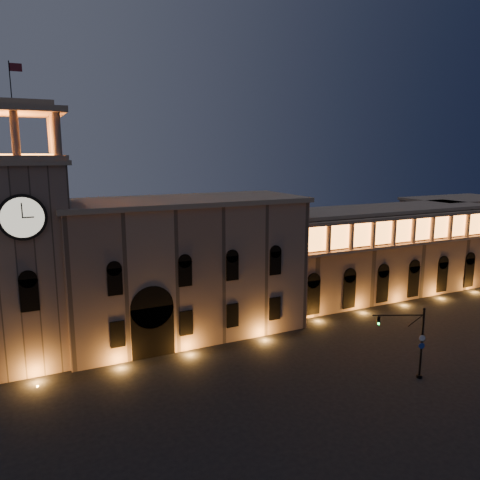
{
  "coord_description": "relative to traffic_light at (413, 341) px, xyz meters",
  "views": [
    {
      "loc": [
        -20.95,
        -33.94,
        23.27
      ],
      "look_at": [
        3.07,
        16.0,
        12.87
      ],
      "focal_mm": 35.0,
      "sensor_mm": 36.0,
      "label": 1
    }
  ],
  "objects": [
    {
      "name": "traffic_light",
      "position": [
        0.0,
        0.0,
        0.0
      ],
      "size": [
        5.16,
        2.56,
        7.69
      ],
      "rotation": [
        0.0,
        0.0,
        -0.43
      ],
      "color": "black",
      "rests_on": "ground"
    },
    {
      "name": "ground",
      "position": [
        -14.9,
        0.65,
        -4.04
      ],
      "size": [
        160.0,
        160.0,
        0.0
      ],
      "primitive_type": "plane",
      "color": "black",
      "rests_on": "ground"
    },
    {
      "name": "colonnade_wing",
      "position": [
        17.1,
        24.57,
        3.29
      ],
      "size": [
        40.6,
        11.5,
        14.5
      ],
      "color": "#876956",
      "rests_on": "ground"
    },
    {
      "name": "clock_tower",
      "position": [
        -35.4,
        21.63,
        8.46
      ],
      "size": [
        9.8,
        9.8,
        32.4
      ],
      "color": "#8C6E5B",
      "rests_on": "ground"
    },
    {
      "name": "secondary_building",
      "position": [
        43.1,
        30.65,
        2.96
      ],
      "size": [
        20.0,
        12.0,
        14.0
      ],
      "primitive_type": "cube",
      "color": "#876956",
      "rests_on": "ground"
    },
    {
      "name": "government_building",
      "position": [
        -16.98,
        22.58,
        4.73
      ],
      "size": [
        30.8,
        12.8,
        17.6
      ],
      "color": "#8C6E5B",
      "rests_on": "ground"
    }
  ]
}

